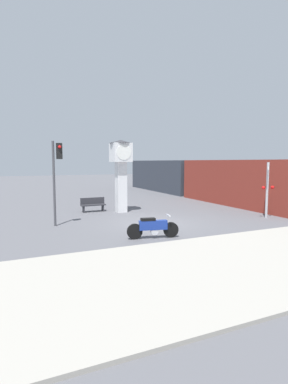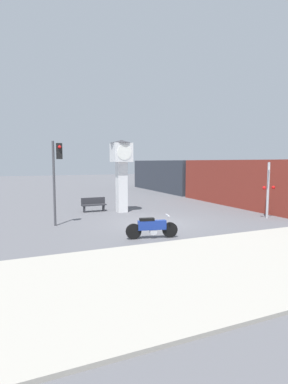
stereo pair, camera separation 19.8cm
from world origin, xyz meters
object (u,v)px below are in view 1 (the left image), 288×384
object	(u,v)px
freight_train	(195,178)
traffic_light	(57,168)
railroad_crossing_signal	(267,188)
bench	(93,204)
clock_tower	(121,164)
motorcycle	(153,227)

from	to	relation	value
freight_train	traffic_light	size ratio (longest dim) A/B	5.76
railroad_crossing_signal	bench	distance (m)	10.80
clock_tower	traffic_light	size ratio (longest dim) A/B	1.08
motorcycle	traffic_light	world-z (taller)	traffic_light
motorcycle	railroad_crossing_signal	xyz separation A→B (m)	(8.09, 1.52, 1.30)
motorcycle	clock_tower	distance (m)	7.46
clock_tower	bench	distance (m)	3.21
railroad_crossing_signal	bench	bearing A→B (deg)	144.24
freight_train	railroad_crossing_signal	size ratio (longest dim) A/B	7.65
bench	railroad_crossing_signal	bearing A→B (deg)	-35.76
traffic_light	railroad_crossing_signal	xyz separation A→B (m)	(11.43, -2.75, -1.17)
freight_train	railroad_crossing_signal	xyz separation A→B (m)	(-2.36, -10.97, 0.08)
clock_tower	freight_train	distance (m)	11.04
clock_tower	freight_train	xyz separation A→B (m)	(9.42, 5.58, -1.40)
motorcycle	traffic_light	distance (m)	5.95
traffic_light	railroad_crossing_signal	size ratio (longest dim) A/B	1.33
clock_tower	traffic_light	world-z (taller)	clock_tower
railroad_crossing_signal	bench	world-z (taller)	railroad_crossing_signal
traffic_light	bench	size ratio (longest dim) A/B	2.69
clock_tower	railroad_crossing_signal	distance (m)	8.97
motorcycle	freight_train	bearing A→B (deg)	62.43
motorcycle	railroad_crossing_signal	distance (m)	8.34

